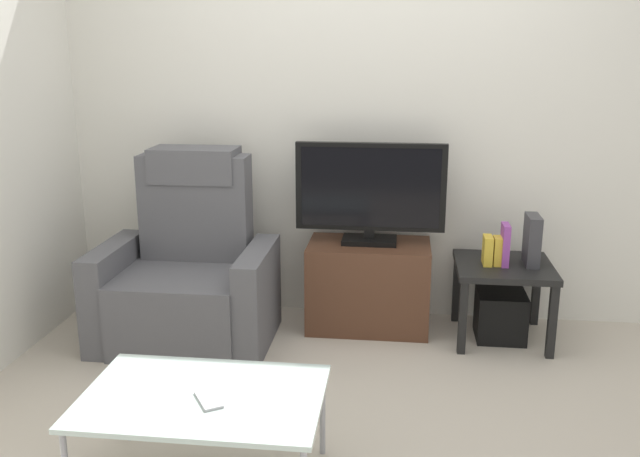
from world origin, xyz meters
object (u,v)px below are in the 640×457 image
at_px(side_table, 503,276).
at_px(book_rightmost, 505,245).
at_px(recliner_armchair, 188,275).
at_px(coffee_table, 203,400).
at_px(tv_stand, 368,285).
at_px(subwoofer_box, 500,315).
at_px(television, 370,191).
at_px(game_console, 532,240).
at_px(book_leftmost, 488,250).
at_px(cell_phone, 209,400).
at_px(book_middle, 498,251).

relative_size(side_table, book_rightmost, 2.28).
relative_size(recliner_armchair, coffee_table, 1.20).
distance_m(tv_stand, subwoofer_box, 0.79).
distance_m(television, game_console, 0.95).
distance_m(recliner_armchair, game_console, 1.96).
bearing_deg(subwoofer_box, book_leftmost, -168.69).
xyz_separation_m(side_table, cell_phone, (-1.27, -1.61, 0.01)).
xyz_separation_m(side_table, book_leftmost, (-0.10, -0.02, 0.15)).
bearing_deg(tv_stand, coffee_table, -108.07).
bearing_deg(recliner_armchair, side_table, 8.75).
bearing_deg(side_table, coffee_table, -129.94).
relative_size(game_console, coffee_table, 0.32).
bearing_deg(coffee_table, tv_stand, 71.93).
bearing_deg(game_console, cell_phone, -131.23).
distance_m(book_middle, game_console, 0.20).
bearing_deg(cell_phone, tv_stand, 41.49).
relative_size(book_leftmost, cell_phone, 1.10).
height_order(recliner_armchair, book_leftmost, recliner_armchair).
bearing_deg(book_middle, television, 170.69).
xyz_separation_m(subwoofer_box, book_middle, (-0.04, -0.02, 0.40)).
bearing_deg(coffee_table, side_table, 50.06).
relative_size(book_rightmost, cell_phone, 1.58).
bearing_deg(tv_stand, recliner_armchair, -165.65).
bearing_deg(subwoofer_box, side_table, 180.00).
xyz_separation_m(television, cell_phone, (-0.50, -1.71, -0.44)).
bearing_deg(tv_stand, side_table, -5.93).
height_order(side_table, book_rightmost, book_rightmost).
bearing_deg(side_table, cell_phone, -128.37).
xyz_separation_m(television, coffee_table, (-0.54, -1.66, -0.47)).
bearing_deg(book_leftmost, coffee_table, -128.08).
height_order(tv_stand, television, television).
distance_m(tv_stand, book_middle, 0.78).
bearing_deg(television, side_table, -7.33).
height_order(subwoofer_box, coffee_table, coffee_table).
height_order(tv_stand, side_table, tv_stand).
bearing_deg(cell_phone, television, 41.66).
distance_m(tv_stand, recliner_armchair, 1.06).
distance_m(book_middle, cell_phone, 2.01).
height_order(tv_stand, subwoofer_box, tv_stand).
xyz_separation_m(book_rightmost, cell_phone, (-1.27, -1.59, -0.18)).
height_order(tv_stand, book_middle, book_middle).
bearing_deg(book_rightmost, book_leftmost, 180.00).
bearing_deg(book_leftmost, book_rightmost, 0.00).
relative_size(recliner_armchair, book_leftmost, 6.56).
relative_size(television, book_middle, 5.40).
distance_m(recliner_armchair, subwoofer_box, 1.82).
relative_size(coffee_table, cell_phone, 6.00).
xyz_separation_m(tv_stand, book_middle, (0.73, -0.10, 0.27)).
relative_size(recliner_armchair, cell_phone, 7.20).
bearing_deg(game_console, book_middle, -171.01).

